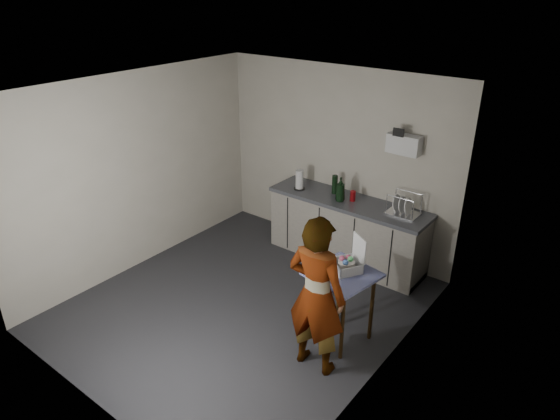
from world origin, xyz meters
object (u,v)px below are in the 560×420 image
Objects in this scene: soda_can at (353,196)px; bakery_box at (348,263)px; dark_bottle at (335,184)px; dish_rack at (403,209)px; paper_towel at (299,180)px; kitchen_counter at (347,232)px; side_table at (342,282)px; standing_man at (316,296)px; soap_bottle at (340,189)px.

soda_can is 0.37× the size of bakery_box.
dish_rack is at bearing -2.01° from dark_bottle.
paper_towel reaches higher than dark_bottle.
soda_can is 0.53× the size of dark_bottle.
dish_rack is (0.76, 0.04, 0.55)m from kitchen_counter.
paper_towel is at bearing -174.83° from dish_rack.
dark_bottle reaches higher than side_table.
bakery_box reaches higher than kitchen_counter.
soda_can is 0.70m from dish_rack.
kitchen_counter is 2.22m from standing_man.
side_table is (0.82, -1.49, 0.30)m from kitchen_counter.
side_table is 2.12m from paper_towel.
kitchen_counter is at bearing 7.13° from paper_towel.
paper_towel is 1.51m from dish_rack.
kitchen_counter is at bearing -166.04° from soda_can.
soap_bottle is at bearing 0.19° from paper_towel.
bakery_box is (-0.02, 0.61, 0.07)m from standing_man.
soap_bottle is at bearing -131.69° from kitchen_counter.
dish_rack is 1.04× the size of bakery_box.
dark_bottle is (-0.19, 0.17, -0.03)m from soap_bottle.
dark_bottle is 1.85m from bakery_box.
standing_man is 4.31× the size of dish_rack.
soda_can is at bearing -11.38° from dark_bottle.
kitchen_counter is 0.66m from soap_bottle.
soap_bottle is at bearing -170.93° from dish_rack.
kitchen_counter reaches higher than side_table.
standing_man reaches higher than bakery_box.
side_table is 1.71m from soda_can.
kitchen_counter is 5.96× the size of bakery_box.
kitchen_counter is 1.33× the size of standing_man.
paper_towel reaches higher than soda_can.
kitchen_counter is at bearing -176.78° from dish_rack.
standing_man is 2.06m from dish_rack.
soda_can reaches higher than kitchen_counter.
paper_towel is 0.71× the size of dish_rack.
dish_rack reaches higher than dark_bottle.
kitchen_counter is 2.70× the size of side_table.
kitchen_counter is 0.93m from dish_rack.
soap_bottle reaches higher than kitchen_counter.
side_table is 0.49× the size of standing_man.
standing_man is at bearing -67.30° from kitchen_counter.
standing_man is 2.18m from soda_can.
soap_bottle is 1.25× the size of dark_bottle.
soap_bottle reaches higher than side_table.
soap_bottle reaches higher than dish_rack.
dark_bottle is at bearing -64.97° from standing_man.
paper_towel is 2.05m from bakery_box.
dark_bottle is at bearing 135.27° from side_table.
side_table is 2.21× the size of bakery_box.
bakery_box is (0.91, -1.32, -0.16)m from soap_bottle.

